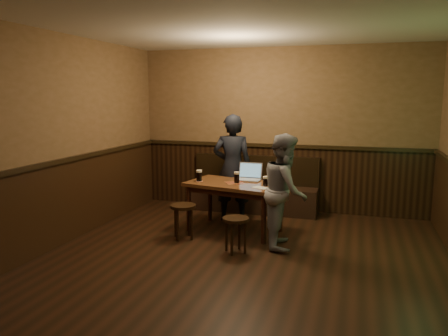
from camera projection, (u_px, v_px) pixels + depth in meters
name	position (u px, v px, depth m)	size (l,w,h in m)	color
room	(238.00, 166.00, 4.93)	(5.04, 6.04, 2.84)	black
bench	(254.00, 193.00, 7.58)	(2.20, 0.50, 0.95)	black
pub_table	(235.00, 189.00, 6.38)	(1.49, 1.03, 0.73)	brown
stool_left	(183.00, 212.00, 6.08)	(0.43, 0.43, 0.49)	black
stool_right	(236.00, 225.00, 5.54)	(0.37, 0.37, 0.46)	black
pint_left	(199.00, 176.00, 6.46)	(0.11, 0.11, 0.17)	#AA2F14
pint_mid	(237.00, 177.00, 6.33)	(0.11, 0.11, 0.17)	#AA2F14
pint_right	(265.00, 181.00, 6.09)	(0.09, 0.09, 0.15)	#AA2F14
laptop	(249.00, 176.00, 6.57)	(0.37, 0.30, 0.25)	silver
menu	(261.00, 188.00, 6.02)	(0.22, 0.15, 0.00)	silver
person_suit	(232.00, 168.00, 6.93)	(0.62, 0.41, 1.70)	black
person_grey	(285.00, 191.00, 5.72)	(0.73, 0.57, 1.50)	gray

